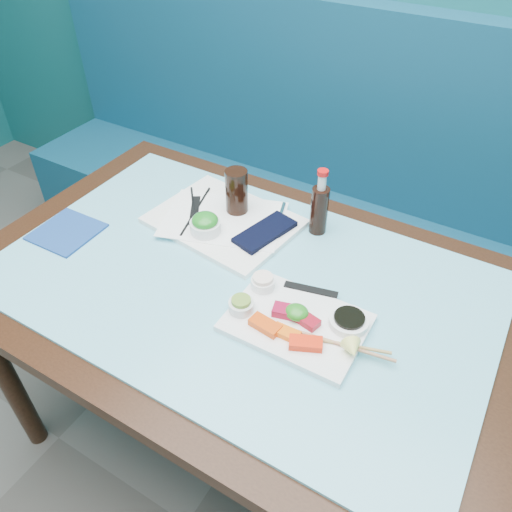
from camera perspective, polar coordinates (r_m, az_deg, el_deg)
The scene contains 34 objects.
booth_bench at distance 2.09m, azimuth 10.75°, elevation 3.38°, with size 3.00×0.56×1.17m.
dining_table at distance 1.32m, azimuth -1.73°, elevation -5.51°, with size 1.40×0.90×0.75m.
glass_top at distance 1.26m, azimuth -1.81°, elevation -2.76°, with size 1.22×0.76×0.01m, color #6ABED4.
sashimi_plate at distance 1.15m, azimuth 4.62°, elevation -7.61°, with size 0.31×0.22×0.02m, color white.
salmon_left at distance 1.11m, azimuth 1.06°, elevation -7.91°, with size 0.07×0.03×0.02m, color #E14209.
salmon_mid at distance 1.10m, azimuth 3.46°, elevation -8.77°, with size 0.06×0.03×0.01m, color #FF620A.
salmon_right at distance 1.09m, azimuth 5.70°, elevation -9.89°, with size 0.07×0.03×0.02m, color red.
tuna_left at distance 1.14m, azimuth 3.44°, elevation -6.31°, with size 0.06×0.04×0.02m, color maroon.
tuna_right at distance 1.13m, azimuth 5.92°, elevation -7.37°, with size 0.05×0.03×0.02m, color maroon.
seaweed_garnish at distance 1.14m, azimuth 4.69°, elevation -6.43°, with size 0.05×0.05×0.03m, color #24791C.
ramekin_wasabi at distance 1.15m, azimuth -1.70°, elevation -5.71°, with size 0.06×0.06×0.02m, color silver.
wasabi_fill at distance 1.14m, azimuth -1.71°, elevation -5.12°, with size 0.04×0.04×0.01m, color olive.
ramekin_ginger at distance 1.20m, azimuth 0.78°, elevation -3.13°, with size 0.06×0.06×0.02m, color white.
ginger_fill at distance 1.19m, azimuth 0.79°, elevation -2.53°, with size 0.05×0.05×0.01m, color #FEE2D1.
soy_dish at distance 1.14m, azimuth 10.55°, elevation -7.35°, with size 0.09×0.09×0.02m, color white.
soy_fill at distance 1.13m, azimuth 10.63°, elevation -6.94°, with size 0.07×0.07×0.01m, color black.
lemon_wedge at distance 1.07m, azimuth 10.97°, elevation -10.42°, with size 0.04×0.04×0.04m, color #FFFA78.
chopstick_sleeve at distance 1.21m, azimuth 6.29°, elevation -3.81°, with size 0.13×0.02×0.00m, color black.
wooden_chopstick_a at distance 1.10m, azimuth 9.45°, elevation -9.82°, with size 0.01×0.01×0.22m, color #A3884D.
wooden_chopstick_b at distance 1.10m, azimuth 9.93°, elevation -10.01°, with size 0.01×0.01×0.23m, color #A9714F.
serving_tray at distance 1.43m, azimuth -3.67°, elevation 4.00°, with size 0.39×0.30×0.01m, color white.
paper_placemat at distance 1.43m, azimuth -3.69°, elevation 4.27°, with size 0.33×0.24×0.00m, color white.
seaweed_bowl at distance 1.37m, azimuth -5.80°, elevation 3.32°, with size 0.09×0.09×0.03m, color white.
seaweed_salad at distance 1.36m, azimuth -5.86°, elevation 4.09°, with size 0.07×0.07×0.04m, color #1B781D.
cola_glass at distance 1.42m, azimuth -2.23°, elevation 7.39°, with size 0.06×0.06×0.13m, color black.
navy_pouch at distance 1.36m, azimuth 1.04°, elevation 2.76°, with size 0.08×0.18×0.01m, color black.
fork at distance 1.44m, azimuth 2.92°, elevation 4.99°, with size 0.01×0.01×0.09m, color silver.
black_chopstick_a at distance 1.47m, azimuth -7.15°, elevation 5.28°, with size 0.01×0.01×0.23m, color black.
black_chopstick_b at distance 1.46m, azimuth -6.89°, elevation 5.20°, with size 0.01×0.01×0.24m, color black.
tray_sleeve at distance 1.46m, azimuth -7.02°, elevation 5.20°, with size 0.02×0.14×0.00m, color black.
cola_bottle_body at distance 1.37m, azimuth 7.22°, elevation 5.18°, with size 0.05×0.05×0.14m, color black.
cola_bottle_neck at distance 1.32m, azimuth 7.55°, elevation 8.39°, with size 0.02×0.02×0.04m, color silver.
cola_bottle_cap at distance 1.31m, azimuth 7.66°, elevation 9.43°, with size 0.03×0.03×0.01m, color red.
blue_napkin at distance 1.49m, azimuth -20.83°, elevation 2.61°, with size 0.16×0.16×0.01m, color navy.
Camera 1 is at (0.50, 0.69, 1.62)m, focal length 35.00 mm.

